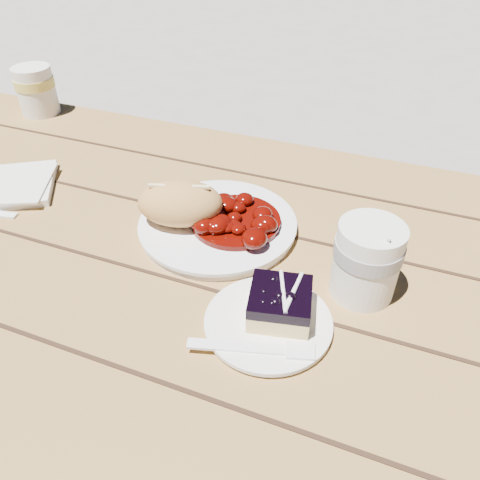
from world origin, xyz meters
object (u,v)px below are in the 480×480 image
(bread_roll, at_px, (180,203))
(dessert_plate, at_px, (268,323))
(blueberry_cake, at_px, (280,303))
(coffee_cup, at_px, (366,261))
(picnic_table, at_px, (139,298))
(second_cup, at_px, (36,91))
(main_plate, at_px, (218,225))

(bread_roll, bearing_deg, dessert_plate, -36.66)
(blueberry_cake, xyz_separation_m, coffee_cup, (0.09, 0.09, 0.02))
(picnic_table, xyz_separation_m, second_cup, (-0.45, 0.33, 0.22))
(picnic_table, height_order, blueberry_cake, blueberry_cake)
(picnic_table, bearing_deg, second_cup, 143.25)
(main_plate, height_order, blueberry_cake, blueberry_cake)
(coffee_cup, xyz_separation_m, second_cup, (-0.84, 0.34, 0.00))
(dessert_plate, xyz_separation_m, second_cup, (-0.74, 0.45, 0.05))
(picnic_table, height_order, dessert_plate, dessert_plate)
(blueberry_cake, distance_m, second_cup, 0.86)
(picnic_table, relative_size, bread_roll, 14.70)
(picnic_table, xyz_separation_m, main_plate, (0.14, 0.05, 0.17))
(bread_roll, xyz_separation_m, blueberry_cake, (0.21, -0.13, -0.02))
(bread_roll, xyz_separation_m, coffee_cup, (0.30, -0.04, 0.00))
(picnic_table, bearing_deg, main_plate, 20.74)
(second_cup, bearing_deg, main_plate, -25.35)
(bread_roll, bearing_deg, coffee_cup, -7.34)
(coffee_cup, bearing_deg, second_cup, 157.92)
(main_plate, height_order, coffee_cup, coffee_cup)
(bread_roll, distance_m, second_cup, 0.61)
(bread_roll, bearing_deg, blueberry_cake, -32.49)
(picnic_table, bearing_deg, dessert_plate, -21.59)
(picnic_table, relative_size, blueberry_cake, 21.72)
(picnic_table, xyz_separation_m, bread_roll, (0.09, 0.03, 0.21))
(second_cup, bearing_deg, bread_roll, -29.24)
(dessert_plate, distance_m, blueberry_cake, 0.03)
(main_plate, distance_m, second_cup, 0.66)
(picnic_table, relative_size, second_cup, 18.09)
(blueberry_cake, bearing_deg, bread_roll, 135.36)
(picnic_table, distance_m, bread_roll, 0.23)
(bread_roll, bearing_deg, picnic_table, -158.79)
(bread_roll, distance_m, blueberry_cake, 0.25)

